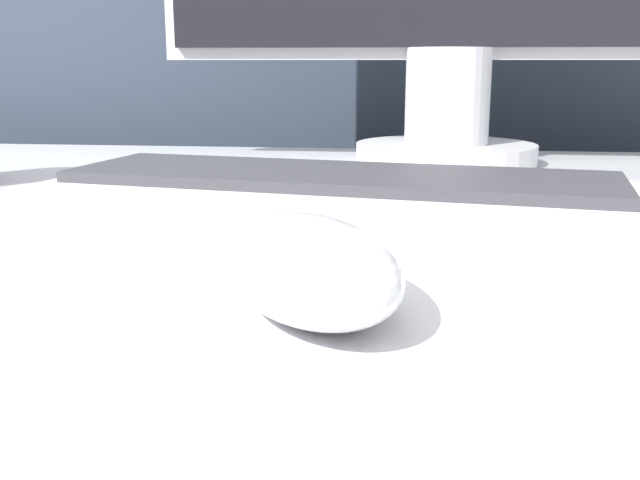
{
  "coord_description": "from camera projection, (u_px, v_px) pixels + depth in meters",
  "views": [
    {
      "loc": [
        0.09,
        -0.44,
        0.85
      ],
      "look_at": [
        0.05,
        -0.11,
        0.77
      ],
      "focal_mm": 42.0,
      "sensor_mm": 36.0,
      "label": 1
    }
  ],
  "objects": [
    {
      "name": "computer_mouse_near",
      "position": [
        309.0,
        265.0,
        0.31
      ],
      "size": [
        0.11,
        0.14,
        0.04
      ],
      "rotation": [
        0.0,
        0.0,
        0.4
      ],
      "color": "white",
      "rests_on": "desk"
    },
    {
      "name": "keyboard",
      "position": [
        340.0,
        188.0,
        0.55
      ],
      "size": [
        0.44,
        0.2,
        0.02
      ],
      "rotation": [
        0.0,
        0.0,
        -0.17
      ],
      "color": "white",
      "rests_on": "desk"
    },
    {
      "name": "partition_panel",
      "position": [
        346.0,
        225.0,
        1.06
      ],
      "size": [
        5.0,
        0.03,
        1.25
      ],
      "color": "#333D4C",
      "rests_on": "ground_plane"
    }
  ]
}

